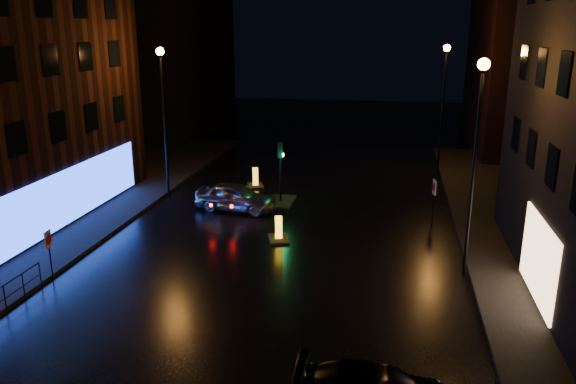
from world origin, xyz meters
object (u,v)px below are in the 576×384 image
silver_hatchback (236,197)px  road_sign_left (49,244)px  road_sign_right (434,191)px  bollard_far (255,183)px  bollard_near (279,235)px  traffic_signal (281,194)px

silver_hatchback → road_sign_left: bearing=161.3°
road_sign_right → silver_hatchback: bearing=-11.7°
bollard_far → road_sign_right: bearing=-44.7°
bollard_far → road_sign_right: road_sign_right is taller
silver_hatchback → bollard_near: bearing=-134.7°
traffic_signal → road_sign_right: size_ratio=1.56×
road_sign_left → road_sign_right: 17.61m
silver_hatchback → bollard_far: (-0.07, 4.61, -0.47)m
traffic_signal → bollard_near: bearing=-79.5°
bollard_far → silver_hatchback: bearing=-108.9°
traffic_signal → bollard_near: 5.75m
bollard_near → road_sign_right: road_sign_right is taller
silver_hatchback → bollard_far: silver_hatchback is taller
bollard_near → bollard_far: bearing=92.5°
traffic_signal → bollard_near: (1.05, -5.65, -0.25)m
road_sign_left → bollard_far: bearing=64.2°
road_sign_right → traffic_signal: bearing=-23.9°
silver_hatchback → road_sign_right: size_ratio=1.94×
bollard_far → road_sign_left: size_ratio=0.79×
bollard_far → road_sign_left: 15.05m
traffic_signal → road_sign_left: bearing=-120.4°
traffic_signal → silver_hatchback: (-2.09, -1.72, 0.23)m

